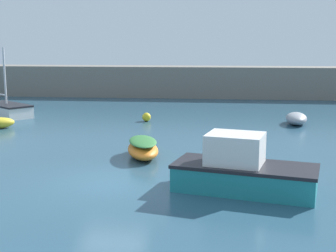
% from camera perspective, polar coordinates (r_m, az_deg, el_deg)
% --- Properties ---
extents(ground_plane, '(120.00, 120.00, 0.20)m').
position_cam_1_polar(ground_plane, '(17.80, -6.88, -7.22)').
color(ground_plane, '#284C60').
extents(harbor_breakwater, '(57.41, 3.55, 2.97)m').
position_cam_1_polar(harbor_breakwater, '(46.05, 1.36, 5.45)').
color(harbor_breakwater, slate).
rests_on(harbor_breakwater, ground_plane).
extents(sailboat_twin_hulled, '(4.68, 4.28, 4.88)m').
position_cam_1_polar(sailboat_twin_hulled, '(35.45, -19.07, 1.91)').
color(sailboat_twin_hulled, white).
rests_on(sailboat_twin_hulled, ground_plane).
extents(open_tender_yellow, '(1.62, 2.87, 0.75)m').
position_cam_1_polar(open_tender_yellow, '(31.37, 15.37, 0.90)').
color(open_tender_yellow, gray).
rests_on(open_tender_yellow, ground_plane).
extents(rowboat_with_red_cover, '(2.11, 3.33, 0.86)m').
position_cam_1_polar(rowboat_with_red_cover, '(21.47, -3.08, -2.69)').
color(rowboat_with_red_cover, orange).
rests_on(rowboat_with_red_cover, ground_plane).
extents(motorboat_with_cabin, '(5.33, 3.21, 2.04)m').
position_cam_1_polar(motorboat_with_cabin, '(16.77, 9.01, -5.33)').
color(motorboat_with_cabin, teal).
rests_on(motorboat_with_cabin, ground_plane).
extents(mooring_buoy_yellow, '(0.58, 0.58, 0.58)m').
position_cam_1_polar(mooring_buoy_yellow, '(31.40, -2.64, 1.10)').
color(mooring_buoy_yellow, yellow).
rests_on(mooring_buoy_yellow, ground_plane).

